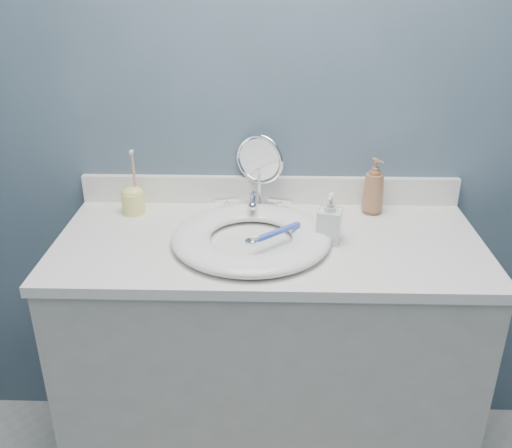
{
  "coord_description": "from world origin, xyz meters",
  "views": [
    {
      "loc": [
        0.0,
        -0.49,
        1.62
      ],
      "look_at": [
        -0.04,
        0.94,
        0.94
      ],
      "focal_mm": 40.0,
      "sensor_mm": 36.0,
      "label": 1
    }
  ],
  "objects_px": {
    "makeup_mirror": "(260,167)",
    "soap_bottle_amber": "(374,186)",
    "soap_bottle_clear": "(330,218)",
    "toothbrush_holder": "(133,199)"
  },
  "relations": [
    {
      "from": "makeup_mirror",
      "to": "toothbrush_holder",
      "type": "relative_size",
      "value": 1.17
    },
    {
      "from": "makeup_mirror",
      "to": "toothbrush_holder",
      "type": "distance_m",
      "value": 0.41
    },
    {
      "from": "makeup_mirror",
      "to": "soap_bottle_clear",
      "type": "height_order",
      "value": "makeup_mirror"
    },
    {
      "from": "soap_bottle_clear",
      "to": "toothbrush_holder",
      "type": "bearing_deg",
      "value": 177.07
    },
    {
      "from": "makeup_mirror",
      "to": "toothbrush_holder",
      "type": "height_order",
      "value": "makeup_mirror"
    },
    {
      "from": "makeup_mirror",
      "to": "soap_bottle_amber",
      "type": "bearing_deg",
      "value": 17.15
    },
    {
      "from": "makeup_mirror",
      "to": "soap_bottle_amber",
      "type": "height_order",
      "value": "makeup_mirror"
    },
    {
      "from": "makeup_mirror",
      "to": "toothbrush_holder",
      "type": "bearing_deg",
      "value": -146.69
    },
    {
      "from": "soap_bottle_amber",
      "to": "toothbrush_holder",
      "type": "height_order",
      "value": "toothbrush_holder"
    },
    {
      "from": "soap_bottle_amber",
      "to": "toothbrush_holder",
      "type": "relative_size",
      "value": 0.86
    }
  ]
}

